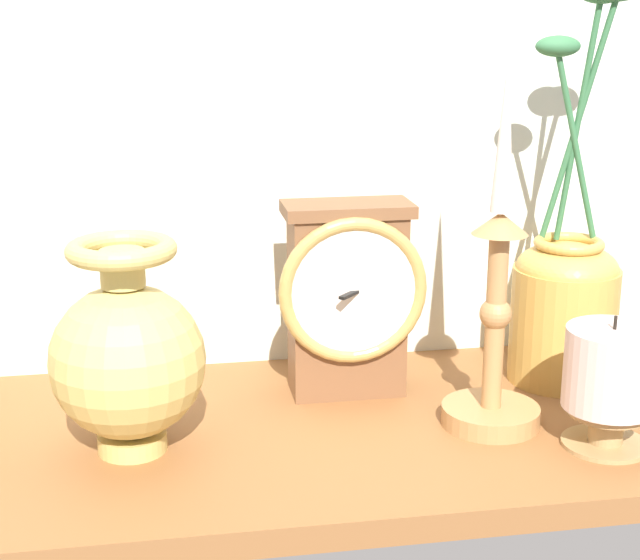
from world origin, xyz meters
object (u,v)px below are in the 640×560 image
mantel_clock (348,296)px  brass_vase_jar (565,296)px  brass_vase_bulbous (127,356)px  pillar_candle_near_clock (610,380)px  candlestick_tall_center (495,318)px

mantel_clock → brass_vase_jar: (22.59, -0.11, -1.08)cm
brass_vase_bulbous → pillar_candle_near_clock: brass_vase_bulbous is taller
brass_vase_bulbous → mantel_clock: bearing=24.1°
candlestick_tall_center → brass_vase_jar: size_ratio=0.87×
mantel_clock → brass_vase_bulbous: bearing=-155.9°
mantel_clock → brass_vase_bulbous: 23.22cm
candlestick_tall_center → pillar_candle_near_clock: bearing=-35.8°
mantel_clock → brass_vase_jar: bearing=-0.3°
candlestick_tall_center → brass_vase_jar: 14.56cm
brass_vase_bulbous → brass_vase_jar: brass_vase_jar is taller
brass_vase_bulbous → pillar_candle_near_clock: 41.86cm
mantel_clock → candlestick_tall_center: 15.11cm
candlestick_tall_center → mantel_clock: bearing=140.4°
brass_vase_jar → pillar_candle_near_clock: size_ratio=3.29×
candlestick_tall_center → pillar_candle_near_clock: candlestick_tall_center is taller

